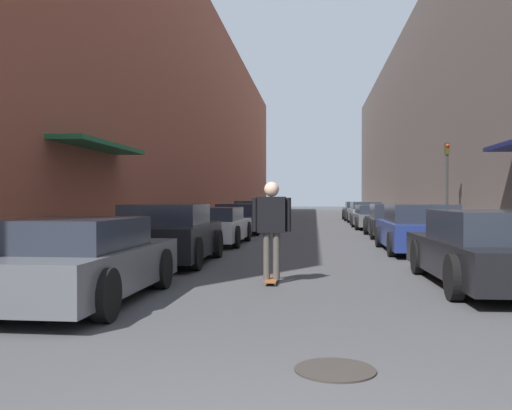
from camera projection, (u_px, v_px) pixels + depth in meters
ground at (311, 226)px, 30.29m from camera, size 152.26×152.26×0.00m
curb_strip_left at (235, 220)px, 37.70m from camera, size 1.80×69.21×0.12m
curb_strip_right at (391, 221)px, 36.65m from camera, size 1.80×69.21×0.12m
building_row_left at (192, 122)px, 37.92m from camera, size 4.90×69.21×13.22m
building_row_right at (438, 122)px, 36.28m from camera, size 4.90×69.21×12.72m
parked_car_left_0 at (75, 261)px, 8.11m from camera, size 2.02×4.15×1.20m
parked_car_left_1 at (168, 235)px, 12.99m from camera, size 1.99×4.22×1.35m
parked_car_left_2 at (213, 226)px, 18.37m from camera, size 2.05×4.61×1.20m
parked_car_left_3 at (239, 219)px, 24.05m from camera, size 1.95×4.29×1.26m
parked_car_left_4 at (252, 214)px, 29.54m from camera, size 1.93×4.50×1.36m
parked_car_right_0 at (489, 250)px, 9.53m from camera, size 1.99×4.79×1.28m
parked_car_right_1 at (419, 229)px, 15.74m from camera, size 2.02×4.67×1.32m
parked_car_right_2 at (392, 221)px, 21.78m from camera, size 1.88×4.57×1.27m
parked_car_right_3 at (374, 217)px, 27.78m from camera, size 1.98×4.40×1.16m
parked_car_right_4 at (365, 213)px, 33.32m from camera, size 1.94×4.60×1.28m
parked_car_right_5 at (357, 211)px, 38.60m from camera, size 1.86×4.62×1.27m
skateboarder at (272, 221)px, 9.91m from camera, size 0.68×0.78×1.77m
manhole_cover at (335, 370)px, 4.89m from camera, size 0.70×0.70×0.02m
traffic_light at (447, 178)px, 21.55m from camera, size 0.16×0.22×3.48m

